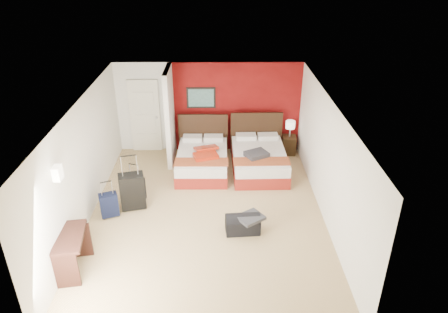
{
  "coord_description": "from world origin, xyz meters",
  "views": [
    {
      "loc": [
        0.27,
        -7.46,
        5.26
      ],
      "look_at": [
        0.38,
        0.8,
        1.0
      ],
      "focal_mm": 33.35,
      "sensor_mm": 36.0,
      "label": 1
    }
  ],
  "objects_px": {
    "table_lamp": "(290,129)",
    "suitcase_navy": "(109,206)",
    "duffel_bag": "(243,224)",
    "desk": "(73,253)",
    "red_suitcase_open": "(206,152)",
    "bed_left": "(202,162)",
    "suitcase_black": "(132,192)",
    "nightstand": "(289,145)",
    "bed_right": "(259,161)",
    "suitcase_charcoal": "(136,190)"
  },
  "relations": [
    {
      "from": "bed_left",
      "to": "bed_right",
      "type": "bearing_deg",
      "value": 0.33
    },
    {
      "from": "red_suitcase_open",
      "to": "table_lamp",
      "type": "height_order",
      "value": "table_lamp"
    },
    {
      "from": "nightstand",
      "to": "desk",
      "type": "height_order",
      "value": "desk"
    },
    {
      "from": "suitcase_navy",
      "to": "duffel_bag",
      "type": "bearing_deg",
      "value": -32.37
    },
    {
      "from": "bed_right",
      "to": "suitcase_charcoal",
      "type": "relative_size",
      "value": 3.49
    },
    {
      "from": "duffel_bag",
      "to": "suitcase_navy",
      "type": "bearing_deg",
      "value": 164.3
    },
    {
      "from": "red_suitcase_open",
      "to": "suitcase_navy",
      "type": "height_order",
      "value": "red_suitcase_open"
    },
    {
      "from": "suitcase_charcoal",
      "to": "duffel_bag",
      "type": "relative_size",
      "value": 0.79
    },
    {
      "from": "bed_right",
      "to": "suitcase_charcoal",
      "type": "height_order",
      "value": "bed_right"
    },
    {
      "from": "desk",
      "to": "nightstand",
      "type": "bearing_deg",
      "value": 36.99
    },
    {
      "from": "suitcase_black",
      "to": "suitcase_charcoal",
      "type": "relative_size",
      "value": 1.47
    },
    {
      "from": "suitcase_black",
      "to": "duffel_bag",
      "type": "relative_size",
      "value": 1.16
    },
    {
      "from": "nightstand",
      "to": "duffel_bag",
      "type": "distance_m",
      "value": 3.82
    },
    {
      "from": "duffel_bag",
      "to": "desk",
      "type": "relative_size",
      "value": 0.74
    },
    {
      "from": "suitcase_black",
      "to": "desk",
      "type": "relative_size",
      "value": 0.86
    },
    {
      "from": "bed_right",
      "to": "duffel_bag",
      "type": "xyz_separation_m",
      "value": [
        -0.55,
        -2.53,
        -0.11
      ]
    },
    {
      "from": "table_lamp",
      "to": "suitcase_charcoal",
      "type": "distance_m",
      "value": 4.5
    },
    {
      "from": "suitcase_charcoal",
      "to": "suitcase_navy",
      "type": "relative_size",
      "value": 1.05
    },
    {
      "from": "suitcase_navy",
      "to": "suitcase_black",
      "type": "bearing_deg",
      "value": 14.43
    },
    {
      "from": "suitcase_charcoal",
      "to": "desk",
      "type": "relative_size",
      "value": 0.58
    },
    {
      "from": "bed_right",
      "to": "suitcase_black",
      "type": "height_order",
      "value": "suitcase_black"
    },
    {
      "from": "bed_left",
      "to": "suitcase_navy",
      "type": "relative_size",
      "value": 3.49
    },
    {
      "from": "duffel_bag",
      "to": "desk",
      "type": "distance_m",
      "value": 3.26
    },
    {
      "from": "red_suitcase_open",
      "to": "table_lamp",
      "type": "bearing_deg",
      "value": 8.29
    },
    {
      "from": "suitcase_black",
      "to": "suitcase_navy",
      "type": "height_order",
      "value": "suitcase_black"
    },
    {
      "from": "bed_right",
      "to": "suitcase_navy",
      "type": "bearing_deg",
      "value": -150.87
    },
    {
      "from": "red_suitcase_open",
      "to": "suitcase_navy",
      "type": "distance_m",
      "value": 2.77
    },
    {
      "from": "table_lamp",
      "to": "duffel_bag",
      "type": "relative_size",
      "value": 0.65
    },
    {
      "from": "suitcase_black",
      "to": "duffel_bag",
      "type": "height_order",
      "value": "suitcase_black"
    },
    {
      "from": "bed_left",
      "to": "suitcase_black",
      "type": "xyz_separation_m",
      "value": [
        -1.47,
        -1.64,
        0.13
      ]
    },
    {
      "from": "bed_left",
      "to": "suitcase_black",
      "type": "bearing_deg",
      "value": -131.13
    },
    {
      "from": "bed_left",
      "to": "suitcase_navy",
      "type": "xyz_separation_m",
      "value": [
        -1.92,
        -1.96,
        -0.01
      ]
    },
    {
      "from": "nightstand",
      "to": "table_lamp",
      "type": "bearing_deg",
      "value": 0.0
    },
    {
      "from": "suitcase_black",
      "to": "bed_left",
      "type": "bearing_deg",
      "value": 33.82
    },
    {
      "from": "bed_left",
      "to": "desk",
      "type": "relative_size",
      "value": 1.94
    },
    {
      "from": "red_suitcase_open",
      "to": "table_lamp",
      "type": "distance_m",
      "value": 2.52
    },
    {
      "from": "table_lamp",
      "to": "desk",
      "type": "relative_size",
      "value": 0.48
    },
    {
      "from": "table_lamp",
      "to": "suitcase_navy",
      "type": "xyz_separation_m",
      "value": [
        -4.29,
        -2.95,
        -0.48
      ]
    },
    {
      "from": "suitcase_navy",
      "to": "red_suitcase_open",
      "type": "bearing_deg",
      "value": 21.83
    },
    {
      "from": "bed_right",
      "to": "red_suitcase_open",
      "type": "height_order",
      "value": "red_suitcase_open"
    },
    {
      "from": "nightstand",
      "to": "duffel_bag",
      "type": "height_order",
      "value": "nightstand"
    },
    {
      "from": "red_suitcase_open",
      "to": "duffel_bag",
      "type": "relative_size",
      "value": 1.16
    },
    {
      "from": "bed_left",
      "to": "red_suitcase_open",
      "type": "xyz_separation_m",
      "value": [
        0.1,
        -0.1,
        0.32
      ]
    },
    {
      "from": "red_suitcase_open",
      "to": "suitcase_charcoal",
      "type": "distance_m",
      "value": 2.02
    },
    {
      "from": "nightstand",
      "to": "desk",
      "type": "distance_m",
      "value": 6.47
    },
    {
      "from": "table_lamp",
      "to": "suitcase_black",
      "type": "height_order",
      "value": "table_lamp"
    },
    {
      "from": "red_suitcase_open",
      "to": "desk",
      "type": "distance_m",
      "value": 4.2
    },
    {
      "from": "bed_left",
      "to": "table_lamp",
      "type": "bearing_deg",
      "value": 23.43
    },
    {
      "from": "red_suitcase_open",
      "to": "duffel_bag",
      "type": "bearing_deg",
      "value": -89.24
    },
    {
      "from": "bed_right",
      "to": "table_lamp",
      "type": "xyz_separation_m",
      "value": [
        0.92,
        1.0,
        0.46
      ]
    }
  ]
}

